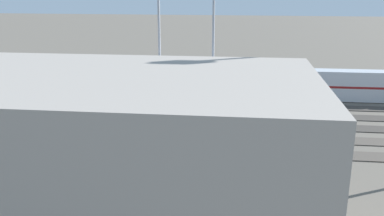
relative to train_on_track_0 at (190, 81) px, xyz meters
name	(u,v)px	position (x,y,z in m)	size (l,w,h in m)	color
ground_plane	(199,118)	(-2.84, 12.50, -2.62)	(400.00, 400.00, 0.00)	#60594F
track_bed_0	(206,96)	(-2.84, 0.00, -2.56)	(140.00, 2.80, 0.12)	#4C443D
track_bed_1	(203,104)	(-2.84, 5.00, -2.56)	(140.00, 2.80, 0.12)	#3D3833
track_bed_2	(200,112)	(-2.84, 10.00, -2.56)	(140.00, 2.80, 0.12)	#3D3833
track_bed_3	(197,123)	(-2.84, 15.00, -2.56)	(140.00, 2.80, 0.12)	#3D3833
track_bed_4	(193,135)	(-2.84, 20.00, -2.56)	(140.00, 2.80, 0.12)	#4C443D
track_bed_5	(188,149)	(-2.84, 25.00, -2.56)	(140.00, 2.80, 0.12)	#4C443D
train_on_track_0	(190,81)	(0.00, 0.00, 0.00)	(119.80, 3.06, 5.00)	silver
train_on_track_3	(30,103)	(21.82, 15.00, -0.51)	(66.40, 3.00, 4.40)	#285193
maintenance_shed	(35,174)	(4.71, 47.67, 4.30)	(36.73, 15.14, 13.84)	#9E9389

